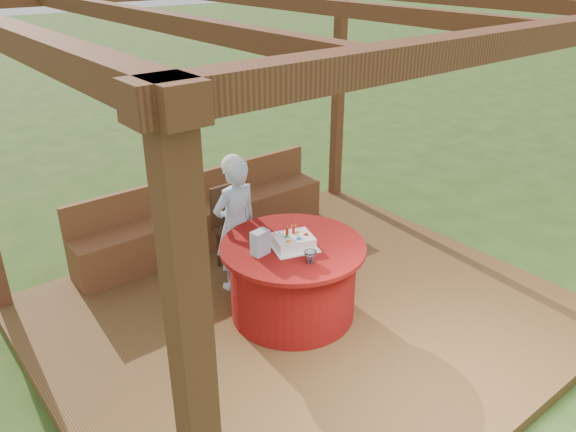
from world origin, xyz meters
The scene contains 10 objects.
ground centered at (0.00, 0.00, 0.00)m, with size 60.00×60.00×0.00m, color #2B4617.
deck centered at (0.00, 0.00, 0.06)m, with size 4.50×4.00×0.12m, color brown.
pergola centered at (0.00, 0.00, 2.41)m, with size 4.50×4.00×2.72m.
bench centered at (0.00, 1.72, 0.38)m, with size 3.00×0.42×0.80m.
table centered at (-0.11, 0.05, 0.48)m, with size 1.27×1.27×0.71m.
chair centered at (0.00, 1.10, 0.61)m, with size 0.43×0.43×0.88m.
elderly_woman centered at (-0.23, 0.76, 0.81)m, with size 0.50×0.34×1.37m.
birthday_cake centered at (-0.12, 0.03, 0.88)m, with size 0.47×0.47×0.17m.
gift_bag centered at (-0.42, 0.10, 0.94)m, with size 0.15×0.10×0.21m, color #CF86BF.
drinking_glass centered at (-0.18, -0.27, 0.88)m, with size 0.11×0.11×0.10m, color white.
Camera 1 is at (-2.82, -3.26, 3.14)m, focal length 35.00 mm.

